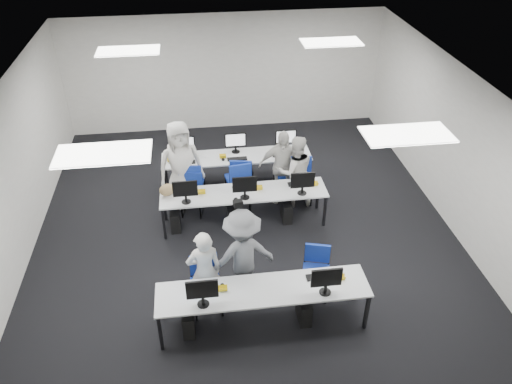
{
  "coord_description": "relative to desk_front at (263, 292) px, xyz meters",
  "views": [
    {
      "loc": [
        -0.81,
        -7.67,
        6.12
      ],
      "look_at": [
        0.18,
        -0.21,
        1.0
      ],
      "focal_mm": 35.0,
      "sensor_mm": 36.0,
      "label": 1
    }
  ],
  "objects": [
    {
      "name": "room",
      "position": [
        0.0,
        2.4,
        0.82
      ],
      "size": [
        9.0,
        9.02,
        3.0
      ],
      "color": "black",
      "rests_on": "ground"
    },
    {
      "name": "ceiling_panels",
      "position": [
        0.0,
        2.4,
        2.3
      ],
      "size": [
        5.2,
        4.6,
        0.02
      ],
      "color": "white",
      "rests_on": "room"
    },
    {
      "name": "desk_front",
      "position": [
        0.0,
        0.0,
        0.0
      ],
      "size": [
        3.2,
        0.7,
        0.73
      ],
      "color": "silver",
      "rests_on": "ground"
    },
    {
      "name": "desk_mid",
      "position": [
        0.0,
        2.6,
        0.0
      ],
      "size": [
        3.2,
        0.7,
        0.73
      ],
      "color": "silver",
      "rests_on": "ground"
    },
    {
      "name": "desk_back",
      "position": [
        0.0,
        4.0,
        0.0
      ],
      "size": [
        3.2,
        0.7,
        0.73
      ],
      "color": "silver",
      "rests_on": "ground"
    },
    {
      "name": "equipment_front",
      "position": [
        -0.19,
        -0.02,
        -0.32
      ],
      "size": [
        2.51,
        0.41,
        1.19
      ],
      "color": "#0D55B2",
      "rests_on": "desk_front"
    },
    {
      "name": "equipment_mid",
      "position": [
        -0.19,
        2.58,
        -0.32
      ],
      "size": [
        2.91,
        0.41,
        1.19
      ],
      "color": "white",
      "rests_on": "desk_mid"
    },
    {
      "name": "equipment_back",
      "position": [
        0.19,
        4.02,
        -0.32
      ],
      "size": [
        2.91,
        0.41,
        1.19
      ],
      "color": "white",
      "rests_on": "desk_back"
    },
    {
      "name": "chair_0",
      "position": [
        -0.84,
        0.46,
        -0.38
      ],
      "size": [
        0.5,
        0.54,
        0.94
      ],
      "rotation": [
        0.0,
        0.0,
        0.08
      ],
      "color": "navy",
      "rests_on": "ground"
    },
    {
      "name": "chair_1",
      "position": [
        0.95,
        0.55,
        -0.4
      ],
      "size": [
        0.54,
        0.57,
        0.88
      ],
      "rotation": [
        0.0,
        0.0,
        -0.28
      ],
      "color": "navy",
      "rests_on": "ground"
    },
    {
      "name": "chair_2",
      "position": [
        -1.0,
        3.09,
        -0.41
      ],
      "size": [
        0.5,
        0.53,
        0.85
      ],
      "rotation": [
        0.0,
        0.0,
        -0.22
      ],
      "color": "navy",
      "rests_on": "ground"
    },
    {
      "name": "chair_3",
      "position": [
        -0.01,
        3.17,
        -0.37
      ],
      "size": [
        0.57,
        0.6,
        0.97
      ],
      "rotation": [
        0.0,
        0.0,
        -0.19
      ],
      "color": "navy",
      "rests_on": "ground"
    },
    {
      "name": "chair_4",
      "position": [
        1.27,
        3.26,
        -0.39
      ],
      "size": [
        0.52,
        0.56,
        0.94
      ],
      "rotation": [
        0.0,
        0.0,
        -0.13
      ],
      "color": "navy",
      "rests_on": "ground"
    },
    {
      "name": "chair_5",
      "position": [
        -0.98,
        3.51,
        -0.37
      ],
      "size": [
        0.55,
        0.59,
        0.98
      ],
      "rotation": [
        0.0,
        0.0,
        -0.15
      ],
      "color": "navy",
      "rests_on": "ground"
    },
    {
      "name": "chair_6",
      "position": [
        -0.03,
        3.43,
        -0.37
      ],
      "size": [
        0.54,
        0.58,
        0.97
      ],
      "rotation": [
        0.0,
        0.0,
        0.14
      ],
      "color": "navy",
      "rests_on": "ground"
    },
    {
      "name": "chair_7",
      "position": [
        0.99,
        3.45,
        -0.39
      ],
      "size": [
        0.47,
        0.51,
        0.93
      ],
      "rotation": [
        0.0,
        0.0,
        0.03
      ],
      "color": "navy",
      "rests_on": "ground"
    },
    {
      "name": "handbag",
      "position": [
        -1.45,
        2.69,
        0.17
      ],
      "size": [
        0.33,
        0.25,
        0.25
      ],
      "primitive_type": "ellipsoid",
      "rotation": [
        0.0,
        0.0,
        0.21
      ],
      "color": "#916E4B",
      "rests_on": "desk_mid"
    },
    {
      "name": "student_0",
      "position": [
        -0.85,
        0.48,
        0.07
      ],
      "size": [
        0.59,
        0.43,
        1.51
      ],
      "primitive_type": "imported",
      "rotation": [
        0.0,
        0.0,
        3.27
      ],
      "color": "beige",
      "rests_on": "ground"
    },
    {
      "name": "student_1",
      "position": [
        1.12,
        3.14,
        0.1
      ],
      "size": [
        0.77,
        0.61,
        1.55
      ],
      "primitive_type": "imported",
      "rotation": [
        0.0,
        0.0,
        3.17
      ],
      "color": "beige",
      "rests_on": "ground"
    },
    {
      "name": "student_2",
      "position": [
        -1.18,
        3.45,
        0.25
      ],
      "size": [
        1.03,
        0.81,
        1.87
      ],
      "primitive_type": "imported",
      "rotation": [
        0.0,
        0.0,
        0.26
      ],
      "color": "beige",
      "rests_on": "ground"
    },
    {
      "name": "student_3",
      "position": [
        0.86,
        3.31,
        0.13
      ],
      "size": [
        1.01,
        0.58,
        1.62
      ],
      "primitive_type": "imported",
      "rotation": [
        0.0,
        0.0,
        -0.2
      ],
      "color": "beige",
      "rests_on": "ground"
    },
    {
      "name": "photographer",
      "position": [
        -0.23,
        0.7,
        0.15
      ],
      "size": [
        1.17,
        0.82,
        1.66
      ],
      "primitive_type": "imported",
      "rotation": [
        0.0,
        0.0,
        3.35
      ],
      "color": "slate",
      "rests_on": "ground"
    },
    {
      "name": "dslr_camera",
      "position": [
        -0.27,
        0.88,
        1.03
      ],
      "size": [
        0.17,
        0.21,
        0.1
      ],
      "primitive_type": "cube",
      "rotation": [
        0.0,
        0.0,
        3.35
      ],
      "color": "black",
      "rests_on": "photographer"
    }
  ]
}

